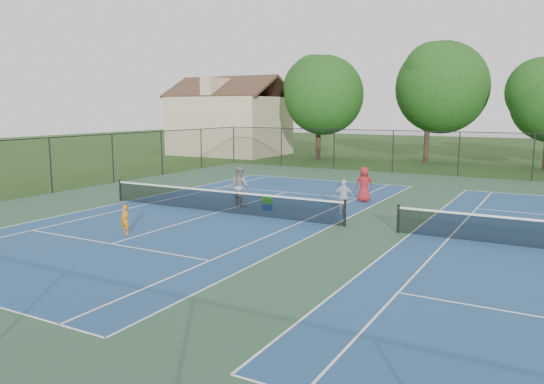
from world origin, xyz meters
The scene contains 13 objects.
ground centered at (0.00, 0.00, 0.00)m, with size 140.00×140.00×0.00m, color #234716.
court_pad centered at (0.00, 0.00, 0.00)m, with size 36.00×36.00×0.01m, color #2D5137.
tennis_court_left centered at (-7.00, 0.00, 0.10)m, with size 12.00×23.83×1.07m.
perimeter_fence centered at (0.00, 0.00, 1.60)m, with size 36.08×36.08×3.02m.
tree_back_a centered at (-13.00, 24.00, 6.04)m, with size 6.80×6.80×9.15m.
tree_back_b centered at (-4.00, 26.00, 6.60)m, with size 7.60×7.60×10.03m.
clapboard_house centered at (-23.00, 25.00, 3.09)m, with size 10.80×8.10×7.65m.
child_player centered at (-7.58, -5.14, 0.55)m, with size 0.40×0.26×1.10m, color orange.
instructor centered at (-6.97, 1.74, 0.94)m, with size 0.91×0.71×1.88m, color gray.
bystander_a centered at (-2.01, 2.30, 0.77)m, with size 0.90×0.37×1.53m, color silver.
bystander_c centered at (-2.27, 5.66, 0.86)m, with size 0.84×0.55×1.73m, color maroon.
ball_crate centered at (-5.34, 1.42, 0.15)m, with size 0.36×0.31×0.31m, color navy.
ball_hopper centered at (-5.34, 1.42, 0.51)m, with size 0.34×0.28×0.41m, color green.
Camera 1 is at (6.31, -19.03, 4.59)m, focal length 35.00 mm.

